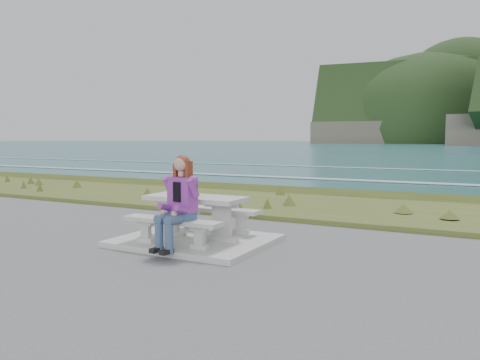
% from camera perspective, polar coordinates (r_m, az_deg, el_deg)
% --- Properties ---
extents(concrete_slab, '(2.60, 2.10, 0.10)m').
position_cam_1_polar(concrete_slab, '(8.43, -5.45, -7.36)').
color(concrete_slab, '#ADACA7').
rests_on(concrete_slab, ground).
extents(picnic_table, '(1.80, 0.75, 0.75)m').
position_cam_1_polar(picnic_table, '(8.32, -5.49, -3.10)').
color(picnic_table, '#ADACA7').
rests_on(picnic_table, concrete_slab).
extents(bench_landward, '(1.80, 0.35, 0.45)m').
position_cam_1_polar(bench_landward, '(7.79, -8.33, -5.42)').
color(bench_landward, '#ADACA7').
rests_on(bench_landward, concrete_slab).
extents(bench_seaward, '(1.80, 0.35, 0.45)m').
position_cam_1_polar(bench_seaward, '(8.94, -2.99, -4.03)').
color(bench_seaward, '#ADACA7').
rests_on(bench_seaward, concrete_slab).
extents(grass_verge, '(160.00, 4.50, 0.22)m').
position_cam_1_polar(grass_verge, '(12.84, 6.96, -3.33)').
color(grass_verge, '#39481B').
rests_on(grass_verge, ground).
extents(shore_drop, '(160.00, 0.80, 2.20)m').
position_cam_1_polar(shore_drop, '(15.56, 10.81, -1.92)').
color(shore_drop, brown).
rests_on(shore_drop, ground).
extents(ocean, '(1600.00, 1600.00, 0.09)m').
position_cam_1_polar(ocean, '(32.48, 19.78, -1.65)').
color(ocean, '#21585F').
rests_on(ocean, ground).
extents(seated_woman, '(0.50, 0.80, 1.50)m').
position_cam_1_polar(seated_woman, '(7.53, -7.82, -4.22)').
color(seated_woman, navy).
rests_on(seated_woman, concrete_slab).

